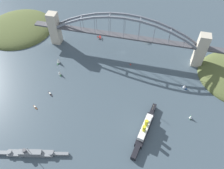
# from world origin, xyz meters

# --- Properties ---
(ground_plane) EXTENTS (1400.00, 1400.00, 0.00)m
(ground_plane) POSITION_xyz_m (0.00, 0.00, 0.00)
(ground_plane) COLOR #3D4C56
(harbor_arch_bridge) EXTENTS (293.93, 14.55, 69.15)m
(harbor_arch_bridge) POSITION_xyz_m (-0.00, -0.00, 31.04)
(harbor_arch_bridge) COLOR #BCB29E
(harbor_arch_bridge) RESTS_ON ground
(headland_east_shore) EXTENTS (122.83, 124.21, 25.16)m
(headland_east_shore) POSITION_xyz_m (197.47, -21.17, 0.00)
(headland_east_shore) COLOR #4C562D
(headland_east_shore) RESTS_ON ground
(ocean_liner) EXTENTS (20.72, 79.77, 21.13)m
(ocean_liner) POSITION_xyz_m (-54.61, 136.15, 5.95)
(ocean_liner) COLOR black
(ocean_liner) RESTS_ON ground
(naval_cruiser) EXTENTS (85.39, 22.49, 16.49)m
(naval_cruiser) POSITION_xyz_m (67.79, 195.49, 2.76)
(naval_cruiser) COLOR slate
(naval_cruiser) RESTS_ON ground
(seaplane_taxiing_near_bridge) EXTENTS (9.30, 9.46, 4.86)m
(seaplane_taxiing_near_bridge) POSITION_xyz_m (-35.73, -35.89, 2.11)
(seaplane_taxiing_near_bridge) COLOR #B7B7B2
(seaplane_taxiing_near_bridge) RESTS_ON ground
(seaplane_second_in_formation) EXTENTS (7.71, 10.13, 4.87)m
(seaplane_second_in_formation) POSITION_xyz_m (47.82, -26.93, 1.98)
(seaplane_second_in_formation) COLOR #B7B7B2
(seaplane_second_in_formation) RESTS_ON ground
(small_boat_0) EXTENTS (3.86, 6.54, 6.59)m
(small_boat_0) POSITION_xyz_m (-109.27, 103.86, 3.11)
(small_boat_0) COLOR #2D6B3D
(small_boat_0) RESTS_ON ground
(small_boat_1) EXTENTS (5.18, 8.93, 10.22)m
(small_boat_1) POSITION_xyz_m (93.69, 48.01, 4.76)
(small_boat_1) COLOR #2D6B3D
(small_boat_1) RESTS_ON ground
(small_boat_2) EXTENTS (9.08, 7.22, 2.01)m
(small_boat_2) POSITION_xyz_m (81.45, 109.24, 0.70)
(small_boat_2) COLOR black
(small_boat_2) RESTS_ON ground
(small_boat_3) EXTENTS (7.54, 5.61, 7.92)m
(small_boat_3) POSITION_xyz_m (-99.86, 54.59, 3.72)
(small_boat_3) COLOR #234C8C
(small_boat_3) RESTS_ON ground
(small_boat_5) EXTENTS (5.98, 6.80, 9.07)m
(small_boat_5) POSITION_xyz_m (81.97, 71.28, 4.22)
(small_boat_5) COLOR #2D6B3D
(small_boat_5) RESTS_ON ground
(small_boat_6) EXTENTS (7.53, 5.44, 2.13)m
(small_boat_6) POSITION_xyz_m (91.51, 134.89, 0.74)
(small_boat_6) COLOR brown
(small_boat_6) RESTS_ON ground
(channel_marker_buoy) EXTENTS (2.20, 2.20, 2.75)m
(channel_marker_buoy) POSITION_xyz_m (-17.11, 25.66, 1.12)
(channel_marker_buoy) COLOR red
(channel_marker_buoy) RESTS_ON ground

